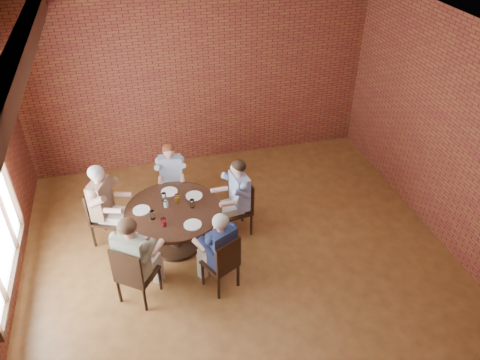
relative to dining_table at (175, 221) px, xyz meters
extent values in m
plane|color=brown|center=(0.90, -0.95, -0.53)|extent=(7.00, 7.00, 0.00)
plane|color=white|center=(0.90, -0.95, 2.87)|extent=(7.00, 7.00, 0.00)
plane|color=maroon|center=(0.90, 2.55, 1.17)|extent=(7.00, 0.00, 7.00)
plane|color=maroon|center=(4.15, -0.95, 1.17)|extent=(0.00, 7.00, 7.00)
cube|color=black|center=(-1.55, -0.95, 2.74)|extent=(0.22, 6.90, 0.26)
cube|color=black|center=(-2.27, -0.55, -0.02)|extent=(0.10, 2.16, 0.08)
cube|color=black|center=(-2.27, 0.49, 1.12)|extent=(0.10, 0.08, 2.20)
cylinder|color=black|center=(0.00, 0.00, -0.50)|extent=(0.74, 0.74, 0.06)
cylinder|color=black|center=(0.00, 0.00, -0.18)|extent=(0.21, 0.21, 0.64)
cylinder|color=#321C12|center=(0.00, 0.00, 0.20)|extent=(1.47, 1.47, 0.05)
cube|color=black|center=(1.01, 0.14, -0.10)|extent=(0.49, 0.49, 0.04)
cube|color=black|center=(1.21, 0.17, 0.17)|extent=(0.10, 0.44, 0.50)
cylinder|color=black|center=(0.80, 0.30, -0.32)|extent=(0.04, 0.04, 0.41)
cylinder|color=black|center=(0.85, -0.07, -0.32)|extent=(0.04, 0.04, 0.41)
cylinder|color=black|center=(1.17, 0.35, -0.32)|extent=(0.04, 0.04, 0.41)
cylinder|color=black|center=(1.22, -0.02, -0.32)|extent=(0.04, 0.04, 0.41)
cube|color=black|center=(0.09, 1.00, -0.10)|extent=(0.43, 0.43, 0.04)
cube|color=black|center=(0.11, 1.17, 0.15)|extent=(0.40, 0.08, 0.45)
cylinder|color=black|center=(-0.09, 0.85, -0.32)|extent=(0.04, 0.04, 0.41)
cylinder|color=black|center=(0.24, 0.81, -0.32)|extent=(0.04, 0.04, 0.41)
cylinder|color=black|center=(-0.06, 1.18, -0.32)|extent=(0.04, 0.04, 0.41)
cylinder|color=black|center=(0.27, 1.15, -0.32)|extent=(0.04, 0.04, 0.41)
cube|color=black|center=(-1.00, 0.44, -0.10)|extent=(0.60, 0.60, 0.04)
cube|color=black|center=(-1.19, 0.52, 0.18)|extent=(0.22, 0.44, 0.52)
cylinder|color=black|center=(-0.89, 0.17, -0.32)|extent=(0.04, 0.04, 0.41)
cylinder|color=black|center=(-0.73, 0.54, -0.32)|extent=(0.04, 0.04, 0.41)
cylinder|color=black|center=(-1.26, 0.33, -0.32)|extent=(0.04, 0.04, 0.41)
cylinder|color=black|center=(-1.10, 0.70, -0.32)|extent=(0.04, 0.04, 0.41)
cube|color=black|center=(-0.63, -0.88, -0.10)|extent=(0.65, 0.65, 0.04)
cube|color=black|center=(-0.76, -1.05, 0.19)|extent=(0.40, 0.31, 0.53)
cylinder|color=black|center=(-0.35, -0.83, -0.32)|extent=(0.04, 0.04, 0.41)
cylinder|color=black|center=(-0.68, -0.59, -0.32)|extent=(0.04, 0.04, 0.41)
cylinder|color=black|center=(-0.59, -1.16, -0.32)|extent=(0.04, 0.04, 0.41)
cylinder|color=black|center=(-0.92, -0.93, -0.32)|extent=(0.04, 0.04, 0.41)
cube|color=black|center=(0.50, -0.97, -0.10)|extent=(0.56, 0.56, 0.04)
cube|color=black|center=(0.59, -1.13, 0.16)|extent=(0.39, 0.23, 0.48)
cylinder|color=black|center=(0.58, -0.73, -0.32)|extent=(0.04, 0.04, 0.41)
cylinder|color=black|center=(0.26, -0.89, -0.32)|extent=(0.04, 0.04, 0.41)
cylinder|color=black|center=(0.74, -1.04, -0.32)|extent=(0.04, 0.04, 0.41)
cylinder|color=black|center=(0.42, -1.21, -0.32)|extent=(0.04, 0.04, 0.41)
cylinder|color=white|center=(0.36, 0.25, 0.23)|extent=(0.26, 0.26, 0.01)
cylinder|color=white|center=(0.00, 0.46, 0.23)|extent=(0.26, 0.26, 0.01)
cylinder|color=white|center=(-0.47, 0.09, 0.23)|extent=(0.26, 0.26, 0.01)
cylinder|color=white|center=(0.22, -0.43, 0.23)|extent=(0.26, 0.26, 0.01)
cylinder|color=white|center=(0.29, -0.02, 0.29)|extent=(0.07, 0.07, 0.14)
cylinder|color=white|center=(0.09, 0.17, 0.29)|extent=(0.07, 0.07, 0.14)
cylinder|color=white|center=(-0.10, 0.25, 0.29)|extent=(0.07, 0.07, 0.14)
cylinder|color=white|center=(-0.10, 0.09, 0.29)|extent=(0.07, 0.07, 0.14)
cylinder|color=white|center=(-0.32, -0.14, 0.29)|extent=(0.07, 0.07, 0.14)
cylinder|color=white|center=(-0.18, -0.35, 0.29)|extent=(0.07, 0.07, 0.14)
cube|color=black|center=(0.19, -0.40, 0.23)|extent=(0.12, 0.17, 0.01)
camera|label=1|loc=(-0.40, -5.60, 4.62)|focal=35.00mm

